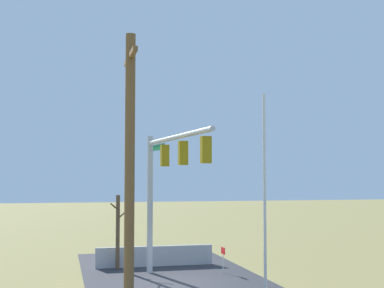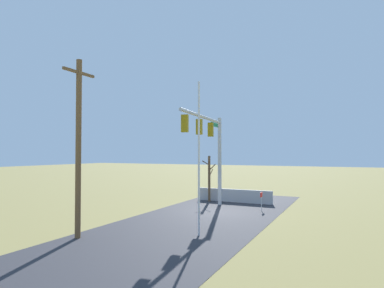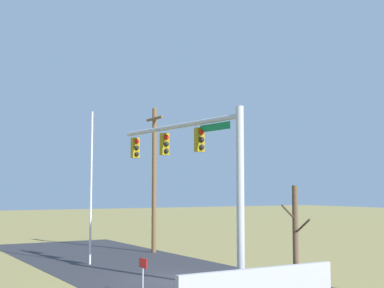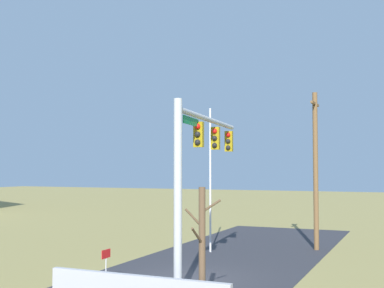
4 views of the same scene
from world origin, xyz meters
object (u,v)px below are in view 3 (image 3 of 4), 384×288
flagpole (91,187)px  utility_pole (154,177)px  signal_mast (198,159)px  open_sign (143,268)px  bare_tree (296,237)px

flagpole → utility_pole: utility_pole is taller
signal_mast → utility_pole: (-9.32, 2.73, -0.46)m
flagpole → utility_pole: bearing=120.7°
open_sign → bare_tree: bearing=64.8°
signal_mast → bare_tree: 5.03m
signal_mast → utility_pole: 9.73m
flagpole → bare_tree: 11.07m
flagpole → utility_pole: (-2.86, 4.82, 0.63)m
utility_pole → signal_mast: bearing=-16.3°
signal_mast → flagpole: (-6.46, -2.09, -1.08)m
utility_pole → open_sign: 12.80m
utility_pole → flagpole: bearing=-59.3°
signal_mast → flagpole: size_ratio=1.11×
signal_mast → open_sign: (1.54, -3.12, -3.84)m
utility_pole → bare_tree: utility_pole is taller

